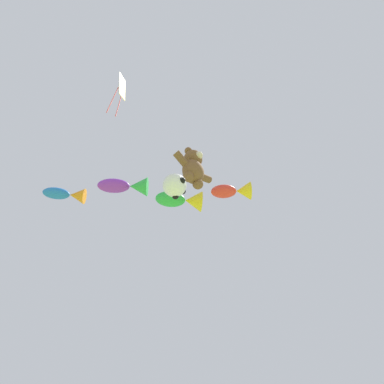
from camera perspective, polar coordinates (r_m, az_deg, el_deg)
The scene contains 7 objects.
teddy_bear_kite at distance 11.95m, azimuth 0.24°, elevation 4.69°, with size 2.02×0.89×2.05m.
soccer_ball_kite at distance 10.16m, azimuth -3.30°, elevation 1.24°, with size 0.89×0.89×0.82m.
fish_kite_crimson at distance 13.52m, azimuth 7.91°, elevation 0.16°, with size 1.74×1.79×0.82m.
fish_kite_emerald at distance 13.84m, azimuth -1.95°, elevation -1.56°, with size 2.21×2.02×0.97m.
fish_kite_violet at distance 14.42m, azimuth -12.44°, elevation 1.10°, with size 2.27×2.19×0.90m.
fish_kite_cobalt at distance 15.32m, azimuth -22.74°, elevation -0.44°, with size 1.95×1.69×0.74m.
diamond_kite at distance 13.43m, azimuth -13.36°, elevation 18.40°, with size 0.92×0.87×3.17m.
Camera 1 is at (-3.02, 1.70, 1.50)m, focal length 28.00 mm.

